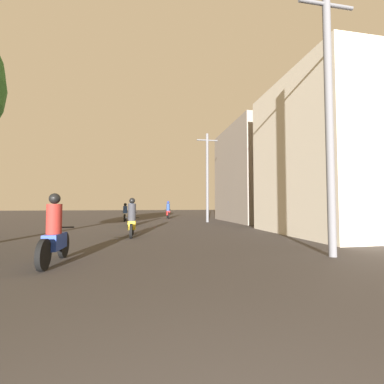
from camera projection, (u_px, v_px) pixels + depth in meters
The scene contains 9 objects.
motorcycle_blue at pixel (55, 235), 5.75m from camera, with size 0.60×1.94×1.58m.
motorcycle_yellow at pixel (132, 221), 10.67m from camera, with size 0.60×1.92×1.60m.
motorcycle_green at pixel (131, 215), 15.87m from camera, with size 0.60×1.83×1.63m.
motorcycle_white at pixel (125, 214), 20.35m from camera, with size 0.60×2.02×1.43m.
motorcycle_red at pixel (168, 211), 24.23m from camera, with size 0.60×1.96×1.64m.
building_right_near at pixel (327, 157), 11.56m from camera, with size 4.29×6.30×6.96m.
building_right_far at pixel (260, 175), 20.41m from camera, with size 5.25×7.60×7.37m.
utility_pole_near at pixel (329, 112), 6.69m from camera, with size 1.60×0.20×7.15m.
utility_pole_far at pixel (207, 175), 19.28m from camera, with size 1.60×0.20×6.68m.
Camera 1 is at (-0.24, -0.18, 1.33)m, focal length 24.00 mm.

